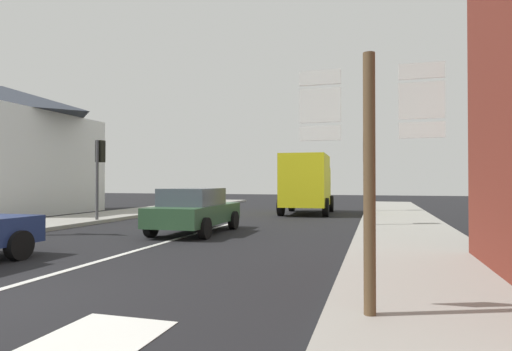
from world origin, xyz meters
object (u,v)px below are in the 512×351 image
traffic_light_far_right (370,163)px  delivery_truck (307,182)px  traffic_light_near_right (367,161)px  traffic_light_near_left (99,162)px  sedan_far (195,210)px  route_sign_post (369,163)px

traffic_light_far_right → delivery_truck: bearing=-154.0°
traffic_light_near_right → traffic_light_near_left: size_ratio=0.98×
sedan_far → delivery_truck: (2.23, 9.21, 0.89)m
traffic_light_near_left → traffic_light_near_right: bearing=5.2°
traffic_light_far_right → traffic_light_near_left: traffic_light_far_right is taller
traffic_light_near_left → route_sign_post: bearing=-42.2°
sedan_far → traffic_light_far_right: bearing=63.3°
traffic_light_near_right → delivery_truck: bearing=117.8°
route_sign_post → traffic_light_near_right: size_ratio=0.96×
traffic_light_far_right → traffic_light_near_left: bearing=-141.2°
delivery_truck → route_sign_post: 17.27m
sedan_far → traffic_light_near_right: 6.49m
route_sign_post → traffic_light_near_right: 10.88m
delivery_truck → traffic_light_near_left: (-7.46, -7.02, 0.86)m
delivery_truck → traffic_light_near_left: bearing=-136.7°
traffic_light_far_right → traffic_light_near_left: 13.68m
traffic_light_near_right → traffic_light_far_right: bearing=90.0°
delivery_truck → traffic_light_near_left: size_ratio=1.50×
traffic_light_near_right → traffic_light_far_right: size_ratio=0.91×
traffic_light_near_left → traffic_light_far_right: bearing=38.8°
traffic_light_near_right → sedan_far: bearing=-149.9°
traffic_light_near_right → traffic_light_near_left: 10.70m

